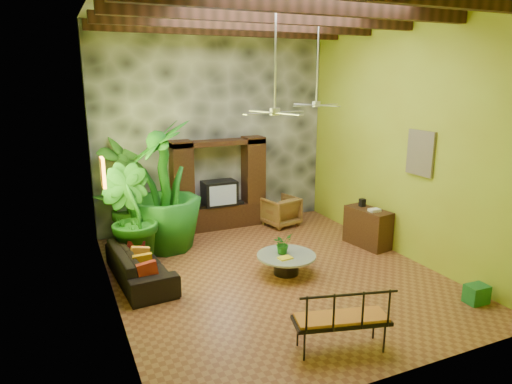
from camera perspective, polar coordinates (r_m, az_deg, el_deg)
name	(u,v)px	position (r m, az deg, el deg)	size (l,w,h in m)	color
ground	(273,273)	(9.18, 2.18, -10.12)	(7.00, 7.00, 0.00)	brown
ceiling	(276,3)	(8.45, 2.52, 22.50)	(6.00, 7.00, 0.02)	silver
back_wall	(213,129)	(11.67, -5.38, 7.85)	(6.00, 0.02, 5.00)	#9A9D23
left_wall	(105,160)	(7.63, -18.34, 3.84)	(0.02, 7.00, 5.00)	#9A9D23
right_wall	(402,139)	(10.14, 17.80, 6.29)	(0.02, 7.00, 5.00)	#9A9D23
stone_accent_wall	(214,129)	(11.62, -5.28, 7.82)	(5.98, 0.10, 4.98)	#323539
ceiling_beams	(276,17)	(8.42, 2.50, 21.02)	(5.95, 5.36, 0.22)	#381C11
entertainment_center	(219,191)	(11.60, -4.62, 0.12)	(2.40, 0.55, 2.30)	black
ceiling_fan_front	(275,100)	(7.93, 2.39, 11.47)	(1.28, 1.28, 1.86)	silver
ceiling_fan_back	(317,95)	(10.20, 7.58, 11.96)	(1.28, 1.28, 1.86)	silver
wall_art_mask	(103,173)	(8.69, -18.59, 2.32)	(0.06, 0.32, 0.55)	gold
wall_art_painting	(421,153)	(9.71, 19.88, 4.60)	(0.06, 0.70, 0.90)	#22517C
sofa	(140,264)	(9.03, -14.30, -8.75)	(2.22, 0.87, 0.65)	black
wicker_armchair	(280,211)	(11.91, 3.07, -2.39)	(0.81, 0.84, 0.76)	olive
tall_plant_a	(126,188)	(11.03, -15.99, 0.44)	(1.33, 0.90, 2.52)	#2B681B
tall_plant_b	(130,217)	(9.53, -15.51, -2.99)	(1.15, 0.93, 2.10)	#195A17
tall_plant_c	(164,186)	(10.21, -11.47, 0.70)	(1.62, 1.62, 2.89)	#1B671B
coffee_table	(286,261)	(9.08, 3.79, -8.66)	(1.16, 1.16, 0.40)	black
centerpiece_plant	(283,243)	(9.02, 3.35, -6.43)	(0.37, 0.32, 0.41)	#1B651A
yellow_tray	(285,258)	(8.83, 3.68, -8.23)	(0.26, 0.19, 0.03)	yellow
iron_bench	(345,317)	(6.67, 11.02, -15.06)	(1.43, 0.83, 0.57)	black
side_console	(368,227)	(10.76, 13.78, -4.32)	(0.49, 1.09, 0.87)	#371C11
green_bin	(476,294)	(8.86, 25.85, -11.40)	(0.37, 0.28, 0.33)	#1E712A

